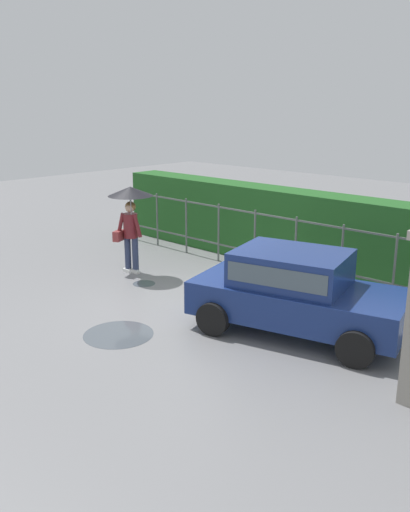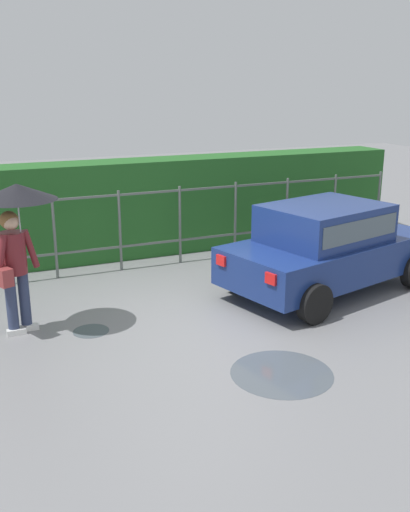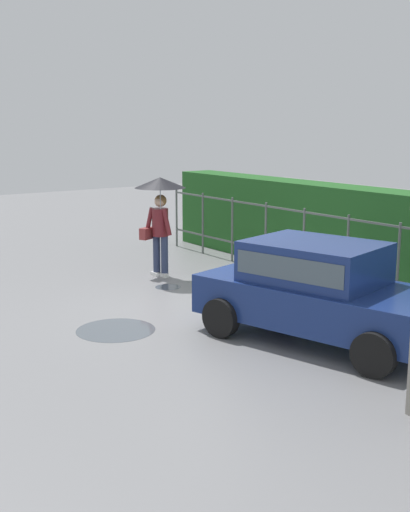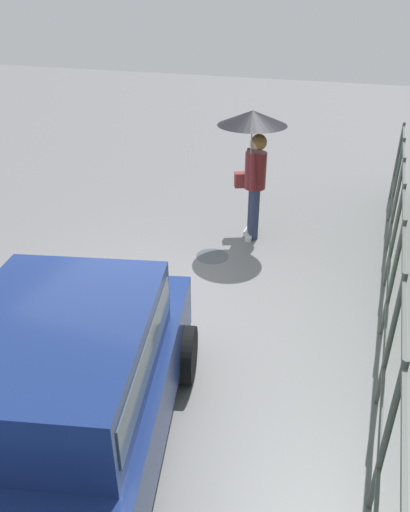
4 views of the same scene
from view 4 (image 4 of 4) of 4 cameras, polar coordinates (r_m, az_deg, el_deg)
name	(u,v)px [view 4 (image 4 of 4)]	position (r m, az deg, el deg)	size (l,w,h in m)	color
ground_plane	(156,311)	(6.26, -5.87, -6.47)	(40.00, 40.00, 0.00)	slate
car	(58,396)	(4.09, -17.00, -15.63)	(3.99, 2.57, 1.48)	navy
pedestrian	(253,143)	(7.55, 5.73, 13.16)	(1.05, 1.05, 2.10)	#2D3856
fence_section	(392,302)	(5.27, 21.34, -5.13)	(10.66, 0.05, 1.50)	#59605B
puddle_near	(22,290)	(7.10, -20.91, -3.81)	(1.24, 1.24, 0.00)	#4C545B
puddle_far	(212,256)	(7.48, 0.88, -0.01)	(0.51, 0.51, 0.00)	#4C545B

